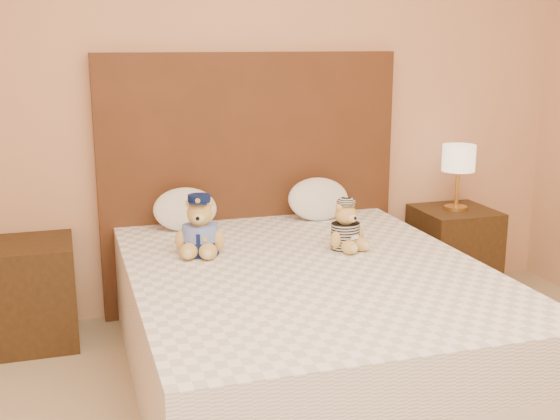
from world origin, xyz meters
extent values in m
cube|color=tan|center=(0.00, 2.25, 1.35)|extent=(4.00, 0.04, 2.70)
cube|color=white|center=(0.00, 1.20, 0.15)|extent=(1.60, 2.00, 0.30)
cube|color=white|center=(0.00, 1.20, 0.43)|extent=(1.60, 2.00, 0.25)
cube|color=#512B18|center=(0.00, 2.21, 0.75)|extent=(1.75, 0.08, 1.50)
cube|color=#3B2612|center=(-1.25, 2.00, 0.28)|extent=(0.45, 0.45, 0.55)
cube|color=#3B2612|center=(1.25, 2.00, 0.28)|extent=(0.45, 0.45, 0.55)
cylinder|color=gold|center=(1.25, 2.00, 0.56)|extent=(0.14, 0.14, 0.02)
cylinder|color=gold|center=(1.25, 2.00, 0.69)|extent=(0.02, 0.02, 0.26)
cylinder|color=beige|center=(1.25, 2.00, 0.87)|extent=(0.20, 0.20, 0.16)
ellipsoid|color=white|center=(-0.42, 2.03, 0.67)|extent=(0.35, 0.23, 0.25)
ellipsoid|color=white|center=(0.36, 2.03, 0.68)|extent=(0.37, 0.24, 0.26)
camera|label=1|loc=(-1.03, -1.69, 1.56)|focal=45.00mm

